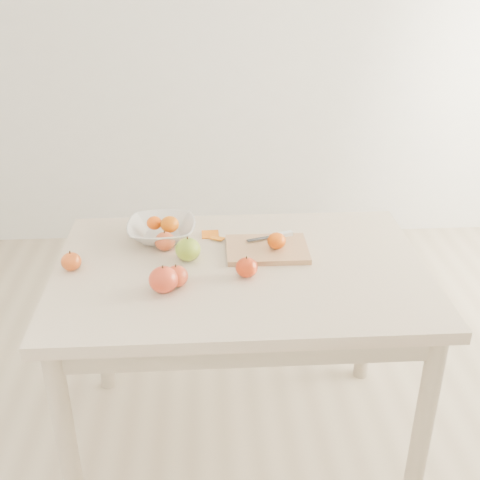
{
  "coord_description": "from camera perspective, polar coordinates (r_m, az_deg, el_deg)",
  "views": [
    {
      "loc": [
        -0.1,
        -1.69,
        1.71
      ],
      "look_at": [
        0.0,
        0.05,
        0.82
      ],
      "focal_mm": 45.0,
      "sensor_mm": 36.0,
      "label": 1
    }
  ],
  "objects": [
    {
      "name": "ground",
      "position": [
        2.4,
        0.08,
        -18.29
      ],
      "size": [
        3.5,
        3.5,
        0.0
      ],
      "primitive_type": "plane",
      "color": "#C6B293",
      "rests_on": "ground"
    },
    {
      "name": "apple_red_c",
      "position": [
        1.8,
        -7.28,
        -3.75
      ],
      "size": [
        0.09,
        0.09,
        0.08
      ],
      "primitive_type": "ellipsoid",
      "color": "#A4040B",
      "rests_on": "table"
    },
    {
      "name": "apple_green",
      "position": [
        1.97,
        -4.96,
        -0.89
      ],
      "size": [
        0.08,
        0.08,
        0.08
      ],
      "primitive_type": "ellipsoid",
      "color": "olive",
      "rests_on": "table"
    },
    {
      "name": "bowl_tangerine_far",
      "position": [
        2.1,
        -6.69,
        1.49
      ],
      "size": [
        0.06,
        0.06,
        0.06
      ],
      "primitive_type": "ellipsoid",
      "color": "#D45807",
      "rests_on": "fruit_bowl"
    },
    {
      "name": "bowl_tangerine_near",
      "position": [
        2.13,
        -8.13,
        1.62
      ],
      "size": [
        0.05,
        0.05,
        0.05
      ],
      "primitive_type": "ellipsoid",
      "color": "#D85107",
      "rests_on": "fruit_bowl"
    },
    {
      "name": "orange_peel_b",
      "position": [
        2.11,
        -2.16,
        0.11
      ],
      "size": [
        0.06,
        0.05,
        0.01
      ],
      "primitive_type": "cube",
      "rotation": [
        -0.14,
        0.0,
        -0.46
      ],
      "color": "orange",
      "rests_on": "table"
    },
    {
      "name": "table",
      "position": [
        1.99,
        0.09,
        -4.99
      ],
      "size": [
        1.2,
        0.8,
        0.75
      ],
      "color": "beige",
      "rests_on": "ground"
    },
    {
      "name": "apple_red_b",
      "position": [
        1.83,
        -6.06,
        -3.44
      ],
      "size": [
        0.07,
        0.07,
        0.07
      ],
      "primitive_type": "ellipsoid",
      "color": "#A71C1B",
      "rests_on": "table"
    },
    {
      "name": "paring_knife",
      "position": [
        2.09,
        3.67,
        0.45
      ],
      "size": [
        0.17,
        0.07,
        0.01
      ],
      "color": "white",
      "rests_on": "cutting_board"
    },
    {
      "name": "apple_red_a",
      "position": [
        2.04,
        -7.13,
        -0.13
      ],
      "size": [
        0.07,
        0.07,
        0.06
      ],
      "primitive_type": "ellipsoid",
      "color": "maroon",
      "rests_on": "table"
    },
    {
      "name": "cutting_board",
      "position": [
        2.03,
        2.59,
        -0.88
      ],
      "size": [
        0.27,
        0.2,
        0.02
      ],
      "primitive_type": "cube",
      "rotation": [
        0.0,
        0.0,
        -0.01
      ],
      "color": "tan",
      "rests_on": "table"
    },
    {
      "name": "fruit_bowl",
      "position": [
        2.13,
        -7.43,
        0.92
      ],
      "size": [
        0.24,
        0.24,
        0.06
      ],
      "primitive_type": "imported",
      "color": "silver",
      "rests_on": "table"
    },
    {
      "name": "apple_red_d",
      "position": [
        1.98,
        -15.72,
        -1.97
      ],
      "size": [
        0.06,
        0.06,
        0.06
      ],
      "primitive_type": "ellipsoid",
      "color": "maroon",
      "rests_on": "table"
    },
    {
      "name": "orange_peel_a",
      "position": [
        2.14,
        -2.84,
        0.43
      ],
      "size": [
        0.06,
        0.05,
        0.01
      ],
      "primitive_type": "cube",
      "rotation": [
        0.21,
        0.0,
        0.02
      ],
      "color": "#D0600E",
      "rests_on": "table"
    },
    {
      "name": "apple_red_e",
      "position": [
        1.87,
        0.62,
        -2.61
      ],
      "size": [
        0.07,
        0.07,
        0.06
      ],
      "primitive_type": "ellipsoid",
      "color": "#A2110B",
      "rests_on": "table"
    },
    {
      "name": "board_tangerine",
      "position": [
        2.01,
        3.49,
        -0.07
      ],
      "size": [
        0.06,
        0.06,
        0.05
      ],
      "primitive_type": "ellipsoid",
      "color": "#CB6207",
      "rests_on": "cutting_board"
    }
  ]
}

